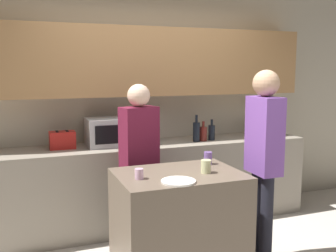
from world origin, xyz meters
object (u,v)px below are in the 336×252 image
bottle_1 (203,133)px  plate_on_island (178,181)px  person_left (264,151)px  toaster (62,140)px  cup_0 (139,174)px  bottle_2 (212,132)px  cup_2 (208,158)px  potted_plant (256,120)px  microwave (111,132)px  person_center (139,154)px  bottle_0 (196,131)px  cup_1 (206,166)px

bottle_1 → plate_on_island: bottle_1 is taller
plate_on_island → person_left: bearing=13.8°
toaster → bottle_1: size_ratio=1.14×
cup_0 → bottle_2: bearing=44.7°
bottle_2 → cup_2: bottle_2 is taller
bottle_1 → person_left: size_ratio=0.13×
potted_plant → microwave: bearing=-180.0°
bottle_2 → person_left: size_ratio=0.14×
potted_plant → person_center: (-1.71, -0.65, -0.17)m
toaster → cup_2: (1.13, -1.09, -0.05)m
bottle_0 → cup_0: bearing=-130.8°
microwave → bottle_0: bearing=-7.6°
plate_on_island → cup_1: bearing=28.3°
potted_plant → cup_2: (-1.21, -1.09, -0.16)m
plate_on_island → microwave: bearing=96.2°
bottle_0 → bottle_1: bottle_0 is taller
plate_on_island → cup_1: 0.35m
bottle_0 → cup_2: size_ratio=2.77×
bottle_0 → person_left: bearing=-85.1°
cup_1 → cup_2: 0.30m
microwave → potted_plant: potted_plant is taller
bottle_1 → plate_on_island: bearing=-122.2°
microwave → bottle_2: (1.16, -0.10, -0.06)m
microwave → cup_1: (0.48, -1.35, -0.11)m
person_center → toaster: bearing=-59.0°
cup_1 → person_left: 0.59m
plate_on_island → person_left: (0.89, 0.22, 0.12)m
potted_plant → bottle_1: potted_plant is taller
bottle_2 → cup_0: bottle_2 is taller
bottle_0 → cup_0: bottle_0 is taller
plate_on_island → cup_0: cup_0 is taller
bottle_1 → cup_1: (-0.57, -1.24, -0.05)m
potted_plant → cup_1: (-1.35, -1.35, -0.16)m
bottle_2 → cup_0: bearing=-135.3°
toaster → bottle_1: bearing=-4.2°
toaster → bottle_1: bottle_1 is taller
cup_0 → bottle_0: bearing=49.2°
bottle_1 → cup_1: bottle_1 is taller
toaster → plate_on_island: (0.68, -1.52, -0.10)m
toaster → plate_on_island: size_ratio=1.00×
potted_plant → person_center: size_ratio=0.25×
bottle_2 → bottle_0: bearing=-172.5°
toaster → cup_0: bearing=-72.1°
bottle_1 → cup_1: bearing=-114.9°
microwave → toaster: microwave is taller
potted_plant → cup_0: size_ratio=4.85×
bottle_1 → cup_2: bearing=-113.7°
bottle_0 → cup_2: bottle_0 is taller
person_left → person_center: (-0.93, 0.65, -0.09)m
microwave → cup_1: microwave is taller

